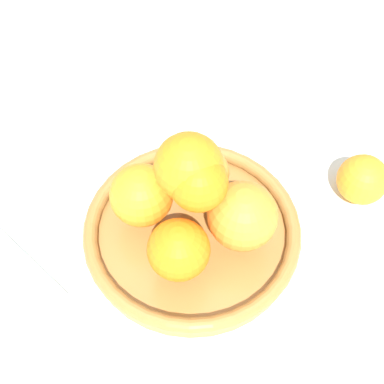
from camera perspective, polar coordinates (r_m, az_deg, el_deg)
The scene contains 4 objects.
ground_plane at distance 0.69m, azimuth 0.00°, elevation -5.00°, with size 4.00×4.00×0.00m, color silver.
fruit_bowl at distance 0.68m, azimuth 0.00°, elevation -4.25°, with size 0.27×0.27×0.03m.
orange_pile at distance 0.62m, azimuth 0.14°, elevation -0.75°, with size 0.20×0.18×0.14m.
stray_orange at distance 0.74m, azimuth 17.72°, elevation 1.28°, with size 0.07×0.07×0.07m, color orange.
Camera 1 is at (0.20, -0.29, 0.60)m, focal length 50.00 mm.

